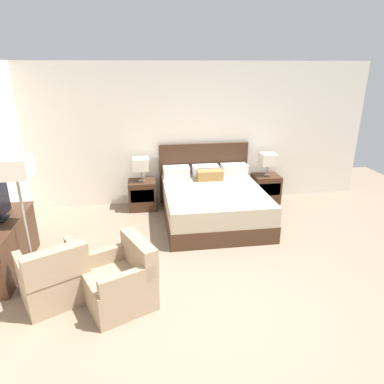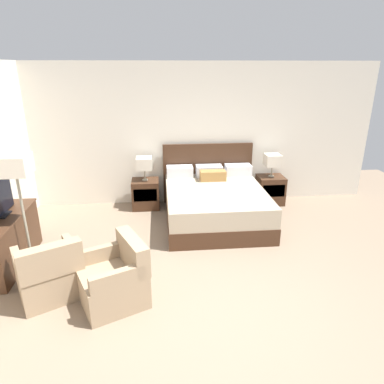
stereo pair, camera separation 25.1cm
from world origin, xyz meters
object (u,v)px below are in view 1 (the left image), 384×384
object	(u,v)px
nightstand_left	(142,195)
bed	(213,202)
armchair_by_window	(54,278)
dresser	(3,246)
table_lamp_left	(141,164)
table_lamp_right	(268,159)
floor_lamp	(17,177)
nightstand_right	(266,188)
armchair_companion	(122,281)

from	to	relation	value
nightstand_left	bed	bearing A→B (deg)	-29.42
bed	nightstand_left	xyz separation A→B (m)	(-1.22, 0.69, -0.05)
armchair_by_window	bed	bearing A→B (deg)	40.39
dresser	table_lamp_left	bearing A→B (deg)	45.98
bed	table_lamp_right	world-z (taller)	bed
armchair_by_window	floor_lamp	size ratio (longest dim) A/B	0.58
nightstand_right	dresser	distance (m)	4.67
armchair_companion	nightstand_right	bearing A→B (deg)	45.91
nightstand_right	table_lamp_left	size ratio (longest dim) A/B	1.25
bed	armchair_by_window	world-z (taller)	bed
armchair_companion	table_lamp_right	bearing A→B (deg)	45.93
nightstand_left	floor_lamp	xyz separation A→B (m)	(-1.43, -2.08, 1.08)
dresser	armchair_companion	size ratio (longest dim) A/B	1.53
table_lamp_left	floor_lamp	distance (m)	2.57
nightstand_left	nightstand_right	bearing A→B (deg)	0.00
bed	floor_lamp	xyz separation A→B (m)	(-2.65, -1.39, 1.02)
table_lamp_left	table_lamp_right	world-z (taller)	same
bed	table_lamp_right	distance (m)	1.51
dresser	armchair_by_window	distance (m)	1.08
floor_lamp	nightstand_left	bearing A→B (deg)	55.55
table_lamp_right	floor_lamp	distance (m)	4.43
table_lamp_left	table_lamp_right	size ratio (longest dim) A/B	1.00
nightstand_right	table_lamp_left	distance (m)	2.52
bed	floor_lamp	size ratio (longest dim) A/B	1.25
nightstand_left	dresser	size ratio (longest dim) A/B	0.40
dresser	table_lamp_right	bearing A→B (deg)	23.85
table_lamp_right	table_lamp_left	bearing A→B (deg)	180.00
table_lamp_right	bed	bearing A→B (deg)	-150.52
nightstand_right	armchair_by_window	xyz separation A→B (m)	(-3.48, -2.61, 0.01)
armchair_companion	dresser	bearing A→B (deg)	149.94
bed	nightstand_left	distance (m)	1.41
bed	dresser	bearing A→B (deg)	-158.56
armchair_companion	floor_lamp	size ratio (longest dim) A/B	0.57
table_lamp_right	dresser	distance (m)	4.70
dresser	armchair_by_window	world-z (taller)	armchair_by_window
dresser	armchair_by_window	bearing A→B (deg)	-42.68
armchair_companion	nightstand_left	bearing A→B (deg)	84.69
armchair_companion	armchair_by_window	bearing A→B (deg)	166.98
nightstand_right	table_lamp_left	bearing A→B (deg)	179.97
bed	nightstand_right	xyz separation A→B (m)	(1.22, 0.69, -0.05)
bed	nightstand_right	bearing A→B (deg)	29.43
armchair_companion	bed	bearing A→B (deg)	54.82
bed	floor_lamp	distance (m)	3.17
nightstand_right	floor_lamp	size ratio (longest dim) A/B	0.35
nightstand_left	armchair_by_window	bearing A→B (deg)	-111.65
bed	armchair_companion	distance (m)	2.57
nightstand_left	floor_lamp	world-z (taller)	floor_lamp
nightstand_left	floor_lamp	distance (m)	2.75
nightstand_left	table_lamp_left	size ratio (longest dim) A/B	1.25
nightstand_right	dresser	size ratio (longest dim) A/B	0.40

